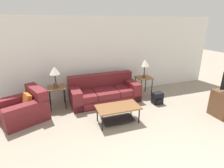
# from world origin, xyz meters

# --- Properties ---
(wall_back) EXTENTS (8.65, 0.06, 2.60)m
(wall_back) POSITION_xyz_m (0.00, 4.56, 1.30)
(wall_back) COLOR white
(wall_back) RESTS_ON ground_plane
(couch) EXTENTS (2.17, 1.06, 0.82)m
(couch) POSITION_xyz_m (-0.20, 3.86, 0.29)
(couch) COLOR maroon
(couch) RESTS_ON ground_plane
(armchair) EXTENTS (1.32, 1.27, 0.80)m
(armchair) POSITION_xyz_m (-2.46, 3.46, 0.28)
(armchair) COLOR maroon
(armchair) RESTS_ON ground_plane
(coffee_table) EXTENTS (1.07, 0.57, 0.43)m
(coffee_table) POSITION_xyz_m (-0.25, 2.52, 0.32)
(coffee_table) COLOR brown
(coffee_table) RESTS_ON ground_plane
(side_table_left) EXTENTS (0.49, 0.50, 0.64)m
(side_table_left) POSITION_xyz_m (-1.63, 3.89, 0.57)
(side_table_left) COLOR brown
(side_table_left) RESTS_ON ground_plane
(side_table_right) EXTENTS (0.49, 0.50, 0.64)m
(side_table_right) POSITION_xyz_m (1.23, 3.89, 0.57)
(side_table_right) COLOR brown
(side_table_right) RESTS_ON ground_plane
(table_lamp_left) EXTENTS (0.30, 0.30, 0.60)m
(table_lamp_left) POSITION_xyz_m (-1.63, 3.89, 1.12)
(table_lamp_left) COLOR #472D1E
(table_lamp_left) RESTS_ON side_table_left
(table_lamp_right) EXTENTS (0.30, 0.30, 0.60)m
(table_lamp_right) POSITION_xyz_m (1.23, 3.89, 1.12)
(table_lamp_right) COLOR #472D1E
(table_lamp_right) RESTS_ON side_table_right
(backpack) EXTENTS (0.31, 0.30, 0.36)m
(backpack) POSITION_xyz_m (1.29, 3.11, 0.18)
(backpack) COLOR black
(backpack) RESTS_ON ground_plane
(picture_frame) EXTENTS (0.10, 0.04, 0.13)m
(picture_frame) POSITION_xyz_m (-1.66, 3.81, 0.71)
(picture_frame) COLOR #4C3828
(picture_frame) RESTS_ON side_table_left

